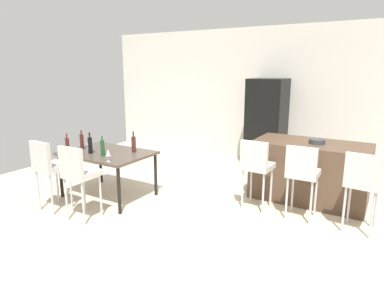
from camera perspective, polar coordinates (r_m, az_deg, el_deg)
ground_plane at (r=4.83m, az=10.62°, el=-12.57°), size 10.00×10.00×0.00m
back_wall at (r=7.29m, az=19.61°, el=7.34°), size 10.00×0.12×2.90m
kitchen_island at (r=5.63m, az=19.31°, el=-4.35°), size 1.71×0.91×0.92m
bar_chair_left at (r=4.94m, az=10.86°, el=-3.33°), size 0.41×0.41×1.05m
bar_chair_middle at (r=4.76m, az=18.20°, el=-4.35°), size 0.41×0.41×1.05m
bar_chair_right at (r=4.67m, az=26.96°, el=-5.47°), size 0.43×0.43×1.05m
dining_table at (r=5.54m, az=-14.14°, el=-1.96°), size 1.38×0.97×0.74m
dining_chair_near at (r=5.24m, az=-23.17°, el=-3.21°), size 0.41×0.41×1.05m
dining_chair_far at (r=4.76m, az=-18.75°, el=-4.40°), size 0.42×0.42×1.05m
wine_bottle_right at (r=5.27m, az=-14.91°, el=-0.63°), size 0.06×0.06×0.31m
wine_bottle_corner at (r=5.40m, az=-9.86°, el=-0.01°), size 0.07×0.07×0.33m
wine_bottle_left at (r=5.48m, az=-16.88°, el=-0.18°), size 0.07×0.07×0.33m
wine_bottle_far at (r=5.67m, az=-20.38°, el=-0.14°), size 0.06×0.06×0.30m
wine_bottle_near at (r=5.81m, az=-18.17°, el=0.42°), size 0.06×0.06×0.32m
wine_glass_middle at (r=5.75m, az=-17.05°, el=0.32°), size 0.07×0.07×0.17m
wine_glass_end at (r=4.94m, az=-14.04°, el=-1.49°), size 0.07×0.07×0.17m
wine_glass_inner at (r=5.65m, az=-9.70°, el=0.49°), size 0.07×0.07×0.17m
refrigerator at (r=7.13m, az=12.50°, el=3.37°), size 0.72×0.68×1.84m
fruit_bowl at (r=5.46m, az=20.46°, el=0.42°), size 0.24×0.24×0.07m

